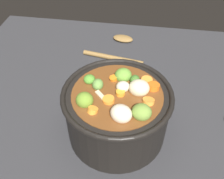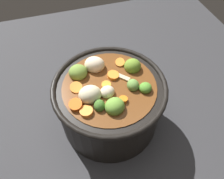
# 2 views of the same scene
# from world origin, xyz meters

# --- Properties ---
(ground_plane) EXTENTS (1.10, 1.10, 0.00)m
(ground_plane) POSITION_xyz_m (0.00, 0.00, 0.00)
(ground_plane) COLOR #2D2D30
(cooking_pot) EXTENTS (0.26, 0.26, 0.17)m
(cooking_pot) POSITION_xyz_m (-0.00, 0.00, 0.08)
(cooking_pot) COLOR black
(cooking_pot) RESTS_ON ground_plane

